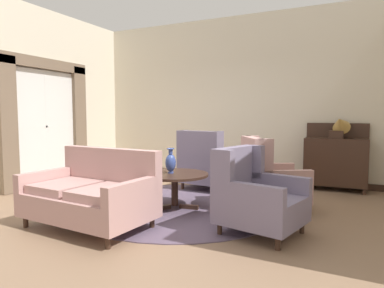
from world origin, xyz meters
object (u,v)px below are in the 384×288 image
at_px(coffee_table, 175,179).
at_px(sideboard, 336,161).
at_px(armchair_beside_settee, 255,197).
at_px(armchair_foreground_right, 205,165).
at_px(side_table, 242,180).
at_px(settee, 92,195).
at_px(armchair_far_left, 268,179).
at_px(gramophone, 339,126).
at_px(porcelain_vase, 171,162).

height_order(coffee_table, sideboard, sideboard).
distance_m(armchair_beside_settee, armchair_foreground_right, 2.37).
distance_m(coffee_table, side_table, 0.98).
relative_size(coffee_table, settee, 0.61).
bearing_deg(armchair_beside_settee, armchair_far_left, 18.67).
relative_size(settee, armchair_beside_settee, 1.57).
bearing_deg(coffee_table, armchair_beside_settee, -21.09).
xyz_separation_m(coffee_table, settee, (-0.51, -1.16, -0.04)).
height_order(sideboard, gramophone, gramophone).
relative_size(armchair_foreground_right, sideboard, 0.89).
relative_size(porcelain_vase, side_table, 0.53).
xyz_separation_m(side_table, gramophone, (1.19, 1.80, 0.75)).
height_order(settee, armchair_foreground_right, armchair_foreground_right).
distance_m(armchair_beside_settee, armchair_far_left, 1.08).
distance_m(settee, armchair_foreground_right, 2.55).
bearing_deg(armchair_foreground_right, porcelain_vase, 99.35).
bearing_deg(sideboard, armchair_foreground_right, -155.41).
bearing_deg(porcelain_vase, armchair_foreground_right, 92.40).
height_order(porcelain_vase, settee, settee).
bearing_deg(side_table, armchair_beside_settee, -64.35).
relative_size(porcelain_vase, armchair_foreground_right, 0.34).
bearing_deg(porcelain_vase, armchair_far_left, 23.74).
bearing_deg(gramophone, armchair_beside_settee, -104.83).
height_order(coffee_table, armchair_foreground_right, armchair_foreground_right).
xyz_separation_m(armchair_beside_settee, gramophone, (0.73, 2.76, 0.75)).
xyz_separation_m(armchair_foreground_right, sideboard, (2.14, 0.98, 0.08)).
bearing_deg(settee, coffee_table, 70.66).
height_order(porcelain_vase, sideboard, sideboard).
xyz_separation_m(settee, armchair_foreground_right, (0.40, 2.52, 0.06)).
xyz_separation_m(porcelain_vase, settee, (-0.45, -1.15, -0.28)).
bearing_deg(sideboard, gramophone, -62.23).
bearing_deg(porcelain_vase, armchair_beside_settee, -19.82).
bearing_deg(armchair_foreground_right, settee, 88.01).
bearing_deg(armchair_beside_settee, coffee_table, 81.89).
height_order(porcelain_vase, side_table, porcelain_vase).
height_order(coffee_table, settee, settee).
distance_m(porcelain_vase, settee, 1.27).
bearing_deg(sideboard, armchair_far_left, -114.04).
distance_m(armchair_beside_settee, sideboard, 2.93).
relative_size(armchair_foreground_right, side_table, 1.57).
relative_size(settee, gramophone, 3.37).
distance_m(porcelain_vase, armchair_beside_settee, 1.51).
distance_m(settee, side_table, 2.12).
relative_size(porcelain_vase, armchair_beside_settee, 0.36).
xyz_separation_m(porcelain_vase, sideboard, (2.08, 2.35, -0.14)).
bearing_deg(armchair_foreground_right, armchair_far_left, 156.34).
distance_m(sideboard, gramophone, 0.64).
distance_m(coffee_table, armchair_beside_settee, 1.43).
relative_size(settee, side_table, 2.34).
bearing_deg(armchair_foreground_right, gramophone, -150.81).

